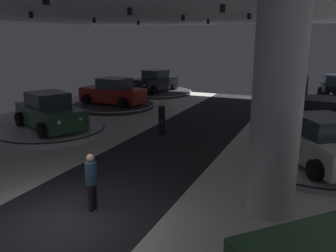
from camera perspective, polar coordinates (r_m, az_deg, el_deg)
ground at (r=9.46m, az=-17.36°, el=-15.28°), size 24.00×44.00×0.06m
column_right at (r=9.20m, az=17.24°, el=2.41°), size 1.26×1.26×5.50m
display_platform_far_left at (r=23.66m, az=-8.90°, el=3.35°), size 5.49×5.49×0.25m
display_car_far_left at (r=23.49m, az=-8.92°, el=5.43°), size 4.31×2.37×1.71m
display_platform_far_right at (r=19.30m, az=23.45°, el=-0.11°), size 5.68×5.68×0.26m
pickup_truck_far_right at (r=19.11m, az=22.80°, el=3.05°), size 5.46×3.00×2.30m
display_platform_deep_left at (r=29.25m, az=-2.12°, el=5.55°), size 6.01×6.01×0.23m
display_car_deep_left at (r=29.16m, az=-2.09°, el=7.23°), size 2.83×4.46×1.71m
display_platform_mid_left at (r=17.78m, az=-18.41°, el=-0.72°), size 5.07×5.07×0.31m
display_car_mid_left at (r=17.61m, az=-18.68°, el=2.14°), size 4.57×3.51×1.71m
display_platform_deep_right at (r=27.15m, az=25.50°, el=3.58°), size 4.77×4.77×0.30m
display_car_deep_right at (r=27.05m, az=25.70°, el=5.45°), size 2.44×4.33×1.71m
display_platform_mid_right at (r=13.48m, az=22.94°, el=-5.96°), size 4.51×4.51×0.25m
display_car_mid_right at (r=13.20m, az=23.38°, el=-2.43°), size 3.83×4.49×1.71m
visitor_walking_near at (r=9.58m, az=-12.36°, el=-8.36°), size 0.32×0.32×1.59m
visitor_walking_far at (r=16.62m, az=-1.03°, el=1.62°), size 0.32×0.32×1.59m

